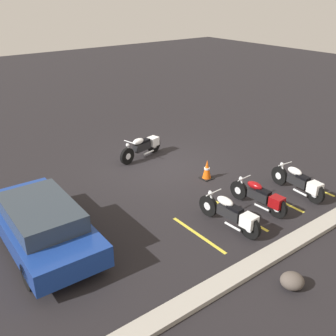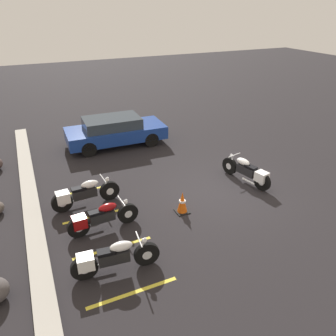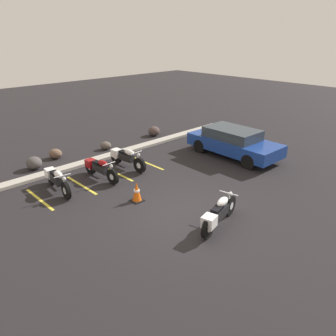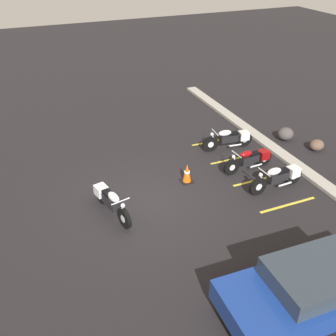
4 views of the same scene
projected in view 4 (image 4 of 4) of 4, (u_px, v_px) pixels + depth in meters
The scene contains 14 objects.
ground at pixel (146, 201), 12.75m from camera, with size 60.00×60.00×0.00m, color black.
motorcycle_white_featured at pixel (110, 201), 12.02m from camera, with size 2.12×0.79×0.84m.
parked_bike_0 at pixel (230, 138), 15.65m from camera, with size 0.61×2.11×0.83m.
parked_bike_1 at pixel (251, 159), 14.26m from camera, with size 0.57×2.05×0.81m.
parked_bike_2 at pixel (279, 177), 13.18m from camera, with size 0.60×2.15×0.85m.
car_blue at pixel (315, 287), 8.80m from camera, with size 1.92×4.35×1.29m.
concrete_curb at pixel (295, 164), 14.69m from camera, with size 18.00×0.50×0.12m, color #A8A399.
landscape_rock_0 at pixel (317, 145), 15.64m from camera, with size 0.62×0.53×0.44m, color brown.
landscape_rock_3 at pixel (286, 134), 16.40m from camera, with size 0.63×0.66×0.54m, color #484242.
traffic_cone at pixel (187, 173), 13.59m from camera, with size 0.40×0.40×0.70m.
stall_line_0 at pixel (215, 141), 16.43m from camera, with size 0.10×2.10×0.00m, color gold.
stall_line_1 at pixel (235, 159), 15.15m from camera, with size 0.10×2.10×0.00m, color gold.
stall_line_2 at pixel (259, 180), 13.86m from camera, with size 0.10×2.10×0.00m, color gold.
stall_line_3 at pixel (288, 205), 12.57m from camera, with size 0.10×2.10×0.00m, color gold.
Camera 4 is at (9.84, -3.34, 7.50)m, focal length 42.00 mm.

